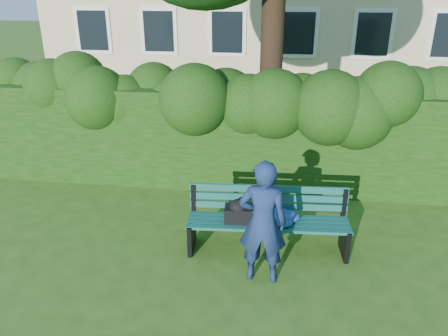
# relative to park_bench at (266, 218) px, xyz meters

# --- Properties ---
(ground) EXTENTS (80.00, 80.00, 0.00)m
(ground) POSITION_rel_park_bench_xyz_m (-0.68, 0.03, -0.50)
(ground) COLOR #34571A
(ground) RESTS_ON ground
(hedge) EXTENTS (10.00, 1.00, 1.80)m
(hedge) POSITION_rel_park_bench_xyz_m (-0.68, 2.23, 0.40)
(hedge) COLOR black
(hedge) RESTS_ON ground
(park_bench) EXTENTS (2.26, 0.71, 0.89)m
(park_bench) POSITION_rel_park_bench_xyz_m (0.00, 0.00, 0.00)
(park_bench) COLOR #0D4243
(park_bench) RESTS_ON ground
(man_reading) EXTENTS (0.60, 0.40, 1.63)m
(man_reading) POSITION_rel_park_bench_xyz_m (-0.02, -0.69, 0.32)
(man_reading) COLOR navy
(man_reading) RESTS_ON ground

